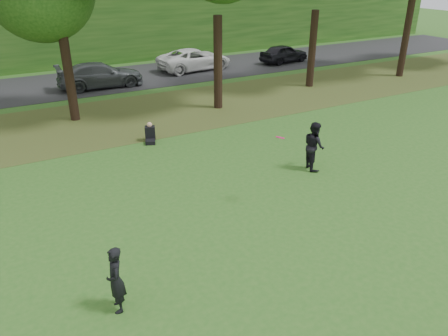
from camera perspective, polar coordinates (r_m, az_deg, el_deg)
name	(u,v)px	position (r m, az deg, el deg)	size (l,w,h in m)	color
ground	(303,253)	(11.85, 10.27, -10.86)	(120.00, 120.00, 0.00)	#27571B
leaf_litter	(141,115)	(22.32, -10.79, 6.79)	(60.00, 7.00, 0.01)	#4C3F1B
street	(100,81)	(29.77, -15.85, 10.92)	(70.00, 7.00, 0.02)	black
far_hedge	(75,29)	(35.12, -18.84, 16.78)	(70.00, 3.00, 5.00)	#1A4614
player_left	(116,280)	(9.86, -13.96, -14.02)	(0.57, 0.38, 1.57)	black
player_right	(314,146)	(16.16, 11.68, 2.87)	(0.87, 0.68, 1.79)	black
parked_cars	(93,73)	(28.57, -16.69, 11.76)	(35.40, 4.22, 1.53)	black
frisbee	(280,137)	(13.07, 7.34, 3.98)	(0.35, 0.36, 0.14)	#E9136A
seated_person	(150,134)	(18.80, -9.62, 4.35)	(0.64, 0.83, 0.83)	black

